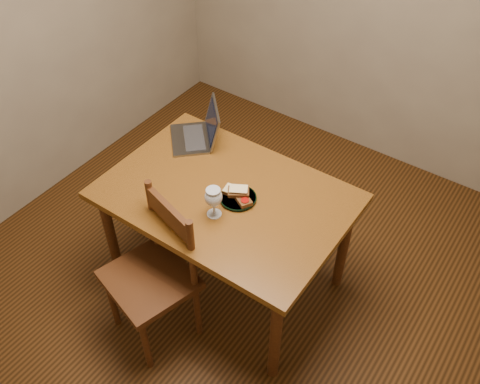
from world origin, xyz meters
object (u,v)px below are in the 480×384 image
Objects in this scene: chair at (152,270)px; laptop at (200,131)px; plate at (238,198)px; milk_glass at (214,202)px; table at (226,205)px.

laptop is (-0.28, 0.78, 0.29)m from chair.
laptop is at bearing 148.61° from plate.
milk_glass is (-0.04, -0.16, 0.08)m from plate.
milk_glass is (0.04, -0.16, 0.17)m from table.
chair is at bearing -111.99° from plate.
chair is 0.49m from milk_glass.
laptop is (-0.48, 0.29, 0.05)m from plate.
chair is at bearing -24.00° from laptop.
laptop is at bearing 125.40° from chair.
laptop is (-0.44, 0.45, -0.03)m from milk_glass.
plate is at bearing 83.60° from chair.
plate reaches higher than table.
table is 0.12m from plate.
laptop is at bearing 134.44° from milk_glass.
plate is 1.12× the size of milk_glass.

